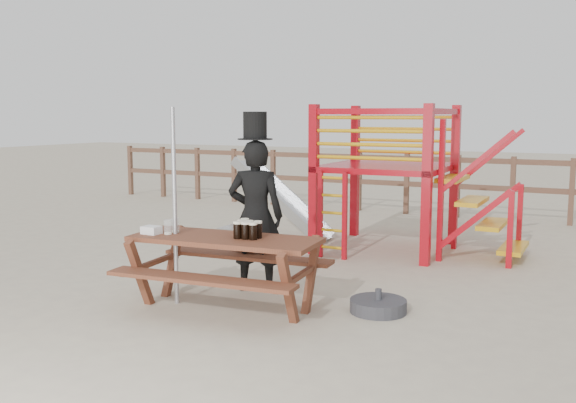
{
  "coord_description": "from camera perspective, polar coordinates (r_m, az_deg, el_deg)",
  "views": [
    {
      "loc": [
        3.11,
        -5.31,
        1.95
      ],
      "look_at": [
        0.01,
        0.8,
        1.03
      ],
      "focal_mm": 40.0,
      "sensor_mm": 36.0,
      "label": 1
    }
  ],
  "objects": [
    {
      "name": "empty_glasses",
      "position": [
        6.73,
        -10.31,
        -2.23
      ],
      "size": [
        0.09,
        0.2,
        0.15
      ],
      "color": "silver",
      "rests_on": "picnic_table"
    },
    {
      "name": "parasol_base",
      "position": [
        6.53,
        8.02,
        -9.16
      ],
      "size": [
        0.57,
        0.57,
        0.24
      ],
      "color": "#333237",
      "rests_on": "ground"
    },
    {
      "name": "picnic_table",
      "position": [
        6.53,
        -5.61,
        -5.51
      ],
      "size": [
        2.02,
        1.48,
        0.74
      ],
      "rotation": [
        0.0,
        0.0,
        0.09
      ],
      "color": "brown",
      "rests_on": "ground"
    },
    {
      "name": "metal_pole",
      "position": [
        6.67,
        -10.03,
        -0.48
      ],
      "size": [
        0.04,
        0.04,
        2.03
      ],
      "primitive_type": "cylinder",
      "color": "#B2B2B7",
      "rests_on": "ground"
    },
    {
      "name": "man_with_hat",
      "position": [
        7.1,
        -2.9,
        -0.9
      ],
      "size": [
        0.71,
        0.58,
        1.99
      ],
      "rotation": [
        0.0,
        0.0,
        3.48
      ],
      "color": "black",
      "rests_on": "ground"
    },
    {
      "name": "playground_fort",
      "position": [
        9.42,
        8.31,
        2.26
      ],
      "size": [
        4.71,
        1.84,
        2.1
      ],
      "color": "#B20B16",
      "rests_on": "ground"
    },
    {
      "name": "back_fence",
      "position": [
        12.76,
        12.66,
        2.04
      ],
      "size": [
        15.09,
        0.09,
        1.2
      ],
      "color": "brown",
      "rests_on": "ground"
    },
    {
      "name": "ground",
      "position": [
        6.46,
        -3.34,
        -9.91
      ],
      "size": [
        60.0,
        60.0,
        0.0
      ],
      "primitive_type": "plane",
      "color": "#BBAE91",
      "rests_on": "ground"
    },
    {
      "name": "stout_pints",
      "position": [
        6.39,
        -3.66,
        -2.48
      ],
      "size": [
        0.28,
        0.27,
        0.17
      ],
      "color": "black",
      "rests_on": "picnic_table"
    },
    {
      "name": "paper_bag",
      "position": [
        6.75,
        -12.05,
        -2.5
      ],
      "size": [
        0.18,
        0.14,
        0.08
      ],
      "primitive_type": "cube",
      "rotation": [
        0.0,
        0.0,
        -0.02
      ],
      "color": "white",
      "rests_on": "picnic_table"
    }
  ]
}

